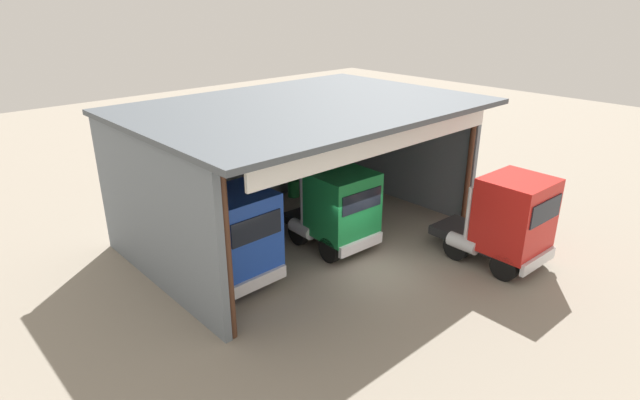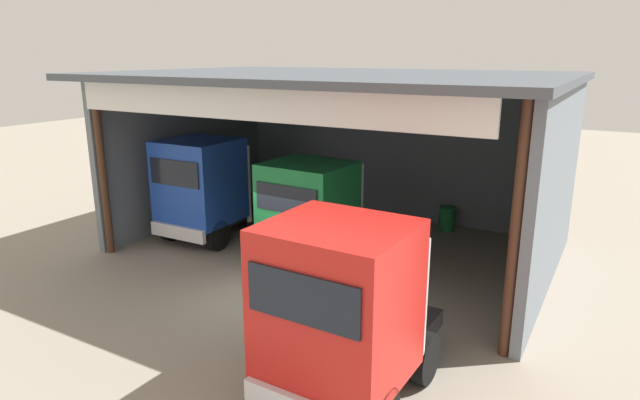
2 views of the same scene
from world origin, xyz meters
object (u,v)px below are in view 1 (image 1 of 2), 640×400
Objects in this scene: tool_cart at (219,211)px; traffic_cone at (496,259)px; truck_blue_center_bay at (232,236)px; oil_drum at (294,188)px; truck_green_center_right_bay at (338,209)px; truck_red_left_bay at (507,220)px.

traffic_cone is at bearing -62.51° from tool_cart.
truck_blue_center_bay reaches higher than oil_drum.
tool_cart is (-2.10, 5.52, -1.22)m from truck_green_center_right_bay.
truck_blue_center_bay is 8.71m from oil_drum.
oil_drum reaches higher than traffic_cone.
truck_blue_center_bay reaches higher than truck_green_center_right_bay.
oil_drum is 0.88× the size of tool_cart.
truck_red_left_bay is 4.38× the size of tool_cart.
truck_red_left_bay is (8.30, -5.77, 0.01)m from truck_blue_center_bay.
tool_cart is (-5.82, 10.72, -1.34)m from truck_red_left_bay.
truck_blue_center_bay reaches higher than tool_cart.
tool_cart is 11.98m from traffic_cone.
truck_green_center_right_bay is 6.24m from oil_drum.
truck_green_center_right_bay is 6.32m from traffic_cone.
truck_red_left_bay is (3.72, -5.20, 0.12)m from truck_green_center_right_bay.
truck_green_center_right_bay is at bearing -52.79° from truck_red_left_bay.
truck_blue_center_bay is 9.94m from traffic_cone.
traffic_cone is (1.05, -10.72, -0.16)m from oil_drum.
truck_blue_center_bay is at bearing -144.03° from oil_drum.
truck_red_left_bay reaches higher than traffic_cone.
truck_red_left_bay is 1.59m from traffic_cone.
tool_cart is at bearing 117.49° from traffic_cone.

